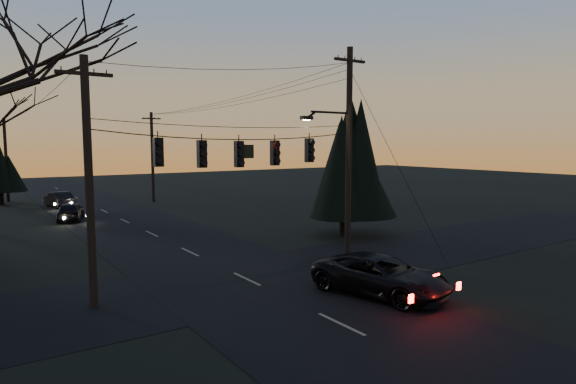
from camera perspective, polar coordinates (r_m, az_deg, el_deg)
ground_plane at (r=13.10m, az=18.46°, el=-19.97°), size 160.00×160.00×0.00m
main_road at (r=29.21m, az=-14.60°, el=-5.44°), size 8.00×120.00×0.02m
cross_road at (r=20.31m, az=-4.92°, el=-10.27°), size 60.00×7.00×0.02m
utility_pole_right at (r=23.39m, az=7.04°, el=-8.14°), size 5.00×0.30×10.00m
utility_pole_left at (r=18.29m, az=-21.97°, el=-12.54°), size 1.80×0.30×8.50m
utility_pole_far_r at (r=47.81m, az=-15.63°, el=-1.13°), size 1.80×0.30×8.50m
utility_pole_far_l at (r=53.46m, az=-30.20°, el=-0.99°), size 0.30×0.30×8.00m
span_signal_assembly at (r=19.40m, az=-5.68°, el=4.69°), size 11.50×0.44×1.58m
evergreen_right at (r=29.04m, az=6.53°, el=2.91°), size 4.56×4.56×7.14m
evergreen_dist at (r=50.56m, az=-30.99°, el=2.70°), size 3.23×3.23×6.00m
suv_near at (r=18.43m, az=10.94°, el=-9.72°), size 3.58×5.64×1.45m
sedan_oncoming_a at (r=38.22m, az=-24.39°, el=-2.11°), size 2.60×4.30×1.37m
sedan_oncoming_b at (r=46.64m, az=-25.52°, el=-0.81°), size 2.05×4.31×1.36m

